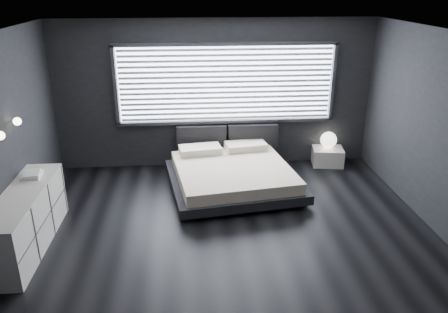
{
  "coord_description": "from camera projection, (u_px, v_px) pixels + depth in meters",
  "views": [
    {
      "loc": [
        -0.53,
        -5.33,
        3.39
      ],
      "look_at": [
        0.0,
        0.85,
        0.9
      ],
      "focal_mm": 35.0,
      "sensor_mm": 36.0,
      "label": 1
    }
  ],
  "objects": [
    {
      "name": "room",
      "position": [
        230.0,
        145.0,
        5.71
      ],
      "size": [
        6.04,
        6.0,
        2.8
      ],
      "color": "black",
      "rests_on": "ground"
    },
    {
      "name": "window",
      "position": [
        226.0,
        84.0,
        8.14
      ],
      "size": [
        4.14,
        0.09,
        1.52
      ],
      "color": "white",
      "rests_on": "ground"
    },
    {
      "name": "headboard",
      "position": [
        227.0,
        138.0,
        8.48
      ],
      "size": [
        1.96,
        0.16,
        0.52
      ],
      "color": "black",
      "rests_on": "ground"
    },
    {
      "name": "sconce_near",
      "position": [
        0.0,
        136.0,
        5.45
      ],
      "size": [
        0.18,
        0.11,
        0.11
      ],
      "color": "silver",
      "rests_on": "ground"
    },
    {
      "name": "sconce_far",
      "position": [
        17.0,
        121.0,
        6.01
      ],
      "size": [
        0.18,
        0.11,
        0.11
      ],
      "color": "silver",
      "rests_on": "ground"
    },
    {
      "name": "bed",
      "position": [
        232.0,
        174.0,
        7.62
      ],
      "size": [
        2.41,
        2.33,
        0.56
      ],
      "color": "black",
      "rests_on": "ground"
    },
    {
      "name": "nightstand",
      "position": [
        327.0,
        156.0,
        8.65
      ],
      "size": [
        0.66,
        0.57,
        0.34
      ],
      "primitive_type": "cube",
      "rotation": [
        0.0,
        0.0,
        -0.16
      ],
      "color": "silver",
      "rests_on": "ground"
    },
    {
      "name": "orb_lamp",
      "position": [
        329.0,
        140.0,
        8.57
      ],
      "size": [
        0.32,
        0.32,
        0.32
      ],
      "primitive_type": "sphere",
      "color": "white",
      "rests_on": "nightstand"
    },
    {
      "name": "dresser",
      "position": [
        24.0,
        220.0,
        5.87
      ],
      "size": [
        0.6,
        2.02,
        0.81
      ],
      "color": "silver",
      "rests_on": "ground"
    },
    {
      "name": "book_stack",
      "position": [
        32.0,
        174.0,
        6.21
      ],
      "size": [
        0.28,
        0.36,
        0.07
      ],
      "color": "silver",
      "rests_on": "dresser"
    }
  ]
}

